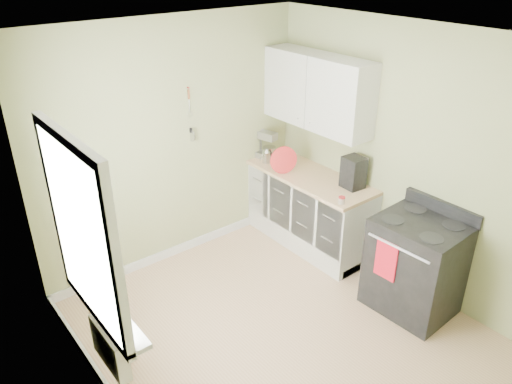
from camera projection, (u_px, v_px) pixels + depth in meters
floor at (282, 333)px, 4.74m from camera, size 3.20×3.60×0.02m
ceiling at (291, 38)px, 3.51m from camera, size 3.20×3.60×0.02m
wall_back at (174, 145)px, 5.39m from camera, size 3.20×0.02×2.70m
wall_left at (100, 281)px, 3.23m from camera, size 0.02×3.60×2.70m
wall_right at (405, 160)px, 5.02m from camera, size 0.02×3.60×2.70m
base_cabinets at (309, 211)px, 5.96m from camera, size 0.60×1.60×0.87m
countertop at (310, 177)px, 5.75m from camera, size 0.64×1.60×0.04m
upper_cabinets at (317, 91)px, 5.46m from camera, size 0.35×1.40×0.80m
window at (81, 234)px, 3.37m from camera, size 0.06×1.14×1.44m
window_sill at (105, 308)px, 3.71m from camera, size 0.18×1.14×0.04m
radiator at (110, 347)px, 3.80m from camera, size 0.12×0.50×0.35m
wall_utensils at (190, 123)px, 5.38m from camera, size 0.02×0.14×0.58m
stove at (416, 265)px, 4.87m from camera, size 0.73×0.82×1.10m
stand_mixer at (265, 145)px, 6.15m from camera, size 0.25×0.34×0.37m
kettle at (266, 156)px, 6.03m from camera, size 0.17×0.10×0.17m
coffee_maker at (353, 173)px, 5.39m from camera, size 0.22×0.23×0.35m
red_tray at (284, 160)px, 5.72m from camera, size 0.32×0.17×0.32m
jar at (342, 200)px, 5.10m from camera, size 0.07×0.07×0.08m
plant_a at (114, 301)px, 3.50m from camera, size 0.20×0.17×0.32m
plant_b at (108, 297)px, 3.58m from camera, size 0.17×0.18×0.27m
plant_c at (86, 269)px, 3.86m from camera, size 0.17×0.17×0.29m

